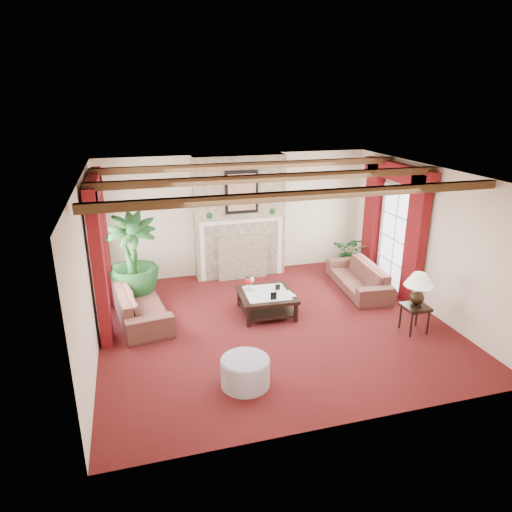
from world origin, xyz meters
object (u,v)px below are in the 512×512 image
object	(u,v)px
ottoman	(245,372)
potted_palm	(134,278)
sofa_left	(140,298)
coffee_table	(266,303)
sofa_right	(358,273)
side_table	(414,318)

from	to	relation	value
ottoman	potted_palm	bearing A→B (deg)	113.21
sofa_left	ottoman	xyz separation A→B (m)	(1.34, -2.53, -0.20)
sofa_left	coffee_table	size ratio (longest dim) A/B	2.11
sofa_left	sofa_right	world-z (taller)	sofa_left
potted_palm	ottoman	xyz separation A→B (m)	(1.41, -3.29, -0.29)
sofa_right	side_table	world-z (taller)	sofa_right
sofa_left	coffee_table	bearing A→B (deg)	-109.53
sofa_right	ottoman	distance (m)	4.08
sofa_left	potted_palm	xyz separation A→B (m)	(-0.07, 0.76, 0.09)
sofa_right	coffee_table	bearing A→B (deg)	-71.10
side_table	coffee_table	bearing A→B (deg)	149.26
sofa_left	sofa_right	distance (m)	4.46
sofa_left	coffee_table	xyz separation A→B (m)	(2.28, -0.46, -0.20)
coffee_table	ottoman	size ratio (longest dim) A/B	1.45
potted_palm	coffee_table	distance (m)	2.67
potted_palm	side_table	distance (m)	5.29
side_table	potted_palm	bearing A→B (deg)	150.95
coffee_table	side_table	world-z (taller)	side_table
sofa_left	ottoman	size ratio (longest dim) A/B	3.07
potted_palm	coffee_table	xyz separation A→B (m)	(2.35, -1.22, -0.29)
sofa_left	potted_palm	distance (m)	0.77
coffee_table	ottoman	distance (m)	2.27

